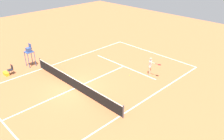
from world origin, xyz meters
TOP-DOWN VIEW (x-y plane):
  - ground_plane at (0.00, 0.00)m, footprint 60.00×60.00m
  - court_lines at (0.00, 0.00)m, footprint 10.98×22.97m
  - tennis_net at (0.00, 0.00)m, footprint 11.58×0.10m
  - player_serving at (-3.08, -6.68)m, footprint 1.33×0.45m
  - tennis_ball at (-1.80, -5.16)m, footprint 0.07×0.07m
  - umpire_chair at (6.82, 0.49)m, footprint 0.80×0.80m
  - courtside_chair_near at (6.45, 2.73)m, footprint 0.44×0.46m
  - equipment_bag at (6.62, 3.20)m, footprint 0.76×0.32m

SIDE VIEW (x-z plane):
  - ground_plane at x=0.00m, z-range 0.00..0.00m
  - court_lines at x=0.00m, z-range 0.00..0.01m
  - tennis_ball at x=-1.80m, z-range 0.00..0.07m
  - equipment_bag at x=6.62m, z-range 0.00..0.30m
  - tennis_net at x=0.00m, z-range -0.04..1.03m
  - courtside_chair_near at x=6.45m, z-range 0.06..1.01m
  - player_serving at x=-3.08m, z-range 0.17..1.95m
  - umpire_chair at x=6.82m, z-range 0.40..2.81m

